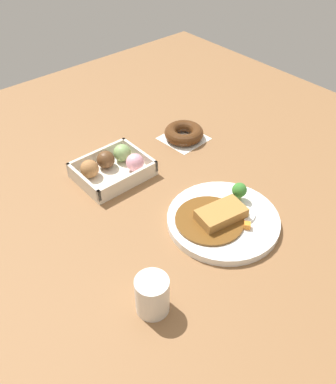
{
  "coord_description": "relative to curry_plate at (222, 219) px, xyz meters",
  "views": [
    {
      "loc": [
        0.5,
        0.59,
        0.68
      ],
      "look_at": [
        0.01,
        0.02,
        0.03
      ],
      "focal_mm": 38.89,
      "sensor_mm": 36.0,
      "label": 1
    }
  ],
  "objects": [
    {
      "name": "ground_plane",
      "position": [
        0.04,
        -0.16,
        -0.01
      ],
      "size": [
        1.6,
        1.6,
        0.0
      ],
      "primitive_type": "plane",
      "color": "brown"
    },
    {
      "name": "curry_plate",
      "position": [
        0.0,
        0.0,
        0.0
      ],
      "size": [
        0.26,
        0.26,
        0.07
      ],
      "color": "white",
      "rests_on": "ground_plane"
    },
    {
      "name": "donut_box",
      "position": [
        0.08,
        -0.31,
        0.01
      ],
      "size": [
        0.18,
        0.15,
        0.06
      ],
      "color": "beige",
      "rests_on": "ground_plane"
    },
    {
      "name": "chocolate_ring_donut",
      "position": [
        -0.17,
        -0.32,
        0.0
      ],
      "size": [
        0.12,
        0.12,
        0.04
      ],
      "color": "white",
      "rests_on": "ground_plane"
    },
    {
      "name": "coffee_mug",
      "position": [
        0.26,
        0.07,
        0.03
      ],
      "size": [
        0.06,
        0.06,
        0.08
      ],
      "primitive_type": "cylinder",
      "color": "silver",
      "rests_on": "ground_plane"
    }
  ]
}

